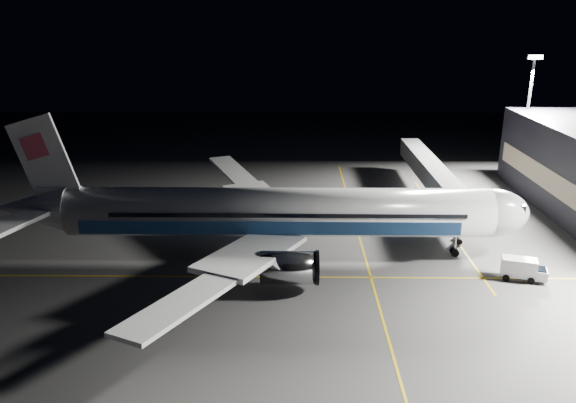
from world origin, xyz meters
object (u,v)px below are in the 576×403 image
Objects in this scene: floodlight_mast_north at (528,107)px; safety_cone_b at (245,226)px; jet_bridge at (434,176)px; safety_cone_a at (291,239)px; airliner at (269,213)px; service_truck at (523,269)px; safety_cone_c at (266,223)px; baggage_tug at (246,192)px.

floodlight_mast_north reaches higher than safety_cone_b.
safety_cone_a is at bearing -145.77° from jet_bridge.
airliner is 10.56m from safety_cone_b.
floodlight_mast_north reaches higher than service_truck.
service_truck is at bearing -12.83° from airliner.
jet_bridge is at bearing 34.23° from safety_cone_a.
jet_bridge is at bearing -142.26° from floodlight_mast_north.
safety_cone_a reaches higher than safety_cone_b.
floodlight_mast_north reaches higher than safety_cone_a.
safety_cone_c is (-41.96, -22.29, -12.09)m from floodlight_mast_north.
jet_bridge reaches higher than safety_cone_c.
airliner reaches higher than safety_cone_b.
safety_cone_c is (2.79, 1.09, 0.00)m from safety_cone_b.
airliner is 10.90m from safety_cone_c.
jet_bridge is 13.51× the size of baggage_tug.
safety_cone_b is at bearing -160.55° from jet_bridge.
jet_bridge is 7.03× the size of service_truck.
baggage_tug is at bearing 107.09° from safety_cone_c.
jet_bridge is 24.79m from service_truck.
safety_cone_c is (-0.88, 9.70, -4.89)m from airliner.
safety_cone_b is (-6.09, 4.61, -0.06)m from safety_cone_a.
service_truck is at bearing -26.72° from baggage_tug.
safety_cone_a reaches higher than safety_cone_c.
jet_bridge is 28.28m from baggage_tug.
service_truck is (4.03, -24.23, -3.33)m from jet_bridge.
safety_cone_a is at bearing -37.13° from safety_cone_b.
floodlight_mast_north reaches higher than safety_cone_c.
service_truck reaches higher than safety_cone_c.
airliner is 52.56m from floodlight_mast_north.
safety_cone_a is (-24.69, 10.18, -0.92)m from service_truck.
baggage_tug is at bearing 154.82° from service_truck.
baggage_tug is (-4.66, 22.00, -4.43)m from airliner.
jet_bridge is 1.66× the size of floodlight_mast_north.
airliner is 22.92m from baggage_tug.
safety_cone_b is 2.99m from safety_cone_c.
service_truck is at bearing -110.10° from floodlight_mast_north.
airliner is at bearing -63.19° from baggage_tug.
safety_cone_c is (-3.30, 5.70, -0.06)m from safety_cone_a.
safety_cone_c is at bearing 95.20° from airliner.
baggage_tug is at bearing -167.68° from floodlight_mast_north.
safety_cone_b is (-3.67, 8.61, -4.89)m from airliner.
safety_cone_b is at bearing -158.72° from safety_cone_c.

